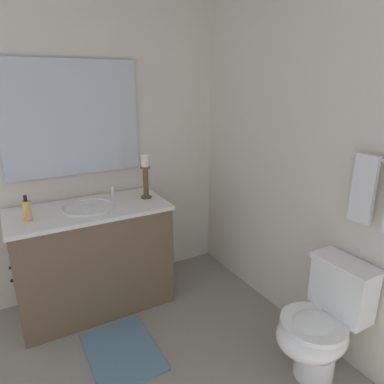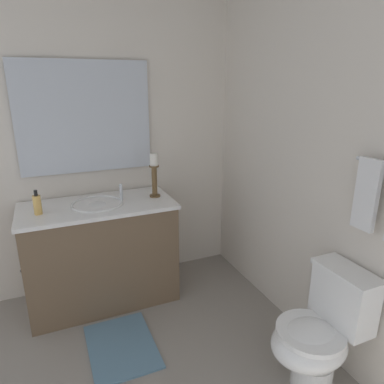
{
  "view_description": "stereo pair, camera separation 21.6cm",
  "coord_description": "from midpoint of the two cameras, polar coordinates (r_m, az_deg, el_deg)",
  "views": [
    {
      "loc": [
        1.46,
        -0.43,
        1.75
      ],
      "look_at": [
        -0.34,
        0.58,
        1.09
      ],
      "focal_mm": 32.31,
      "sensor_mm": 36.0,
      "label": 1
    },
    {
      "loc": [
        1.55,
        -0.24,
        1.75
      ],
      "look_at": [
        -0.34,
        0.58,
        1.09
      ],
      "focal_mm": 32.31,
      "sensor_mm": 36.0,
      "label": 2
    }
  ],
  "objects": [
    {
      "name": "wall_left",
      "position": [
        2.96,
        -22.53,
        6.05
      ],
      "size": [
        0.04,
        2.75,
        2.45
      ],
      "primitive_type": "cube",
      "color": "silver",
      "rests_on": "ground"
    },
    {
      "name": "soap_bottle",
      "position": [
        2.65,
        -27.75,
        -2.72
      ],
      "size": [
        0.06,
        0.06,
        0.18
      ],
      "color": "#E5B259",
      "rests_on": "vanity_cabinet"
    },
    {
      "name": "mirror",
      "position": [
        2.89,
        -21.24,
        11.18
      ],
      "size": [
        0.02,
        1.04,
        0.87
      ],
      "primitive_type": "cube",
      "color": "silver"
    },
    {
      "name": "toilet",
      "position": [
        2.31,
        17.89,
        -20.2
      ],
      "size": [
        0.39,
        0.54,
        0.75
      ],
      "color": "white",
      "rests_on": "ground"
    },
    {
      "name": "sink_basin",
      "position": [
        2.76,
        -18.77,
        -3.25
      ],
      "size": [
        0.4,
        0.4,
        0.24
      ],
      "color": "white",
      "rests_on": "vanity_cabinet"
    },
    {
      "name": "candle_holder_tall",
      "position": [
        2.82,
        -9.9,
        2.79
      ],
      "size": [
        0.09,
        0.09,
        0.36
      ],
      "color": "brown",
      "rests_on": "vanity_cabinet"
    },
    {
      "name": "wall_back",
      "position": [
        2.34,
        18.78,
        3.68
      ],
      "size": [
        2.77,
        0.04,
        2.45
      ],
      "primitive_type": "cube",
      "color": "silver",
      "rests_on": "ground"
    },
    {
      "name": "vanity_cabinet",
      "position": [
        2.92,
        -18.04,
        -10.33
      ],
      "size": [
        0.58,
        1.18,
        0.85
      ],
      "color": "brown",
      "rests_on": "ground"
    },
    {
      "name": "bath_mat",
      "position": [
        2.64,
        -13.99,
        -24.27
      ],
      "size": [
        0.6,
        0.44,
        0.02
      ],
      "primitive_type": "cube",
      "color": "slate",
      "rests_on": "ground"
    },
    {
      "name": "towel_near_vanity",
      "position": [
        2.09,
        23.87,
        0.39
      ],
      "size": [
        0.13,
        0.03,
        0.39
      ],
      "primitive_type": "cube",
      "color": "white",
      "rests_on": "towel_bar"
    }
  ]
}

